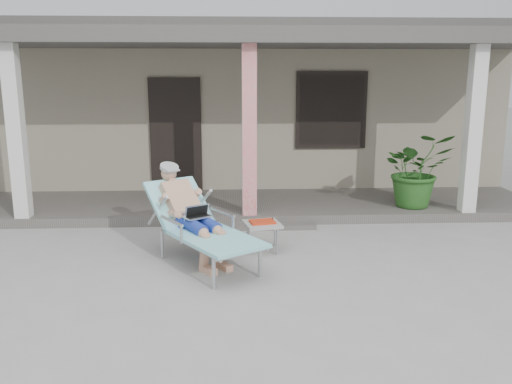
{
  "coord_description": "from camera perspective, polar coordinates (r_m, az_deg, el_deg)",
  "views": [
    {
      "loc": [
        -0.31,
        -6.13,
        2.35
      ],
      "look_at": [
        0.02,
        0.6,
        0.85
      ],
      "focal_mm": 38.0,
      "sensor_mm": 36.0,
      "label": 1
    }
  ],
  "objects": [
    {
      "name": "porch_overhang",
      "position": [
        9.09,
        -0.92,
        15.3
      ],
      "size": [
        10.0,
        2.3,
        2.85
      ],
      "color": "silver",
      "rests_on": "porch_deck"
    },
    {
      "name": "lounger",
      "position": [
        6.78,
        -6.43,
        -0.95
      ],
      "size": [
        1.62,
        1.96,
        1.26
      ],
      "rotation": [
        0.0,
        0.0,
        0.57
      ],
      "color": "#B7B7BC",
      "rests_on": "ground"
    },
    {
      "name": "porch_deck",
      "position": [
        9.42,
        -0.88,
        -1.45
      ],
      "size": [
        10.0,
        2.0,
        0.15
      ],
      "primitive_type": "cube",
      "color": "#605B56",
      "rests_on": "ground"
    },
    {
      "name": "ground",
      "position": [
        6.57,
        0.05,
        -8.4
      ],
      "size": [
        60.0,
        60.0,
        0.0
      ],
      "primitive_type": "plane",
      "color": "#9E9E99",
      "rests_on": "ground"
    },
    {
      "name": "potted_palm",
      "position": [
        9.34,
        16.54,
        2.27
      ],
      "size": [
        1.13,
        0.98,
        1.24
      ],
      "primitive_type": "imported",
      "rotation": [
        0.0,
        0.0,
        0.01
      ],
      "color": "#26591E",
      "rests_on": "porch_deck"
    },
    {
      "name": "porch_step",
      "position": [
        8.32,
        -0.6,
        -3.61
      ],
      "size": [
        2.0,
        0.3,
        0.07
      ],
      "primitive_type": "cube",
      "color": "#605B56",
      "rests_on": "ground"
    },
    {
      "name": "house",
      "position": [
        12.65,
        -1.46,
        9.43
      ],
      "size": [
        10.4,
        5.4,
        3.3
      ],
      "color": "gray",
      "rests_on": "ground"
    },
    {
      "name": "side_table",
      "position": [
        7.23,
        0.67,
        -3.54
      ],
      "size": [
        0.54,
        0.54,
        0.41
      ],
      "rotation": [
        0.0,
        0.0,
        0.2
      ],
      "color": "#A2A29E",
      "rests_on": "ground"
    }
  ]
}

